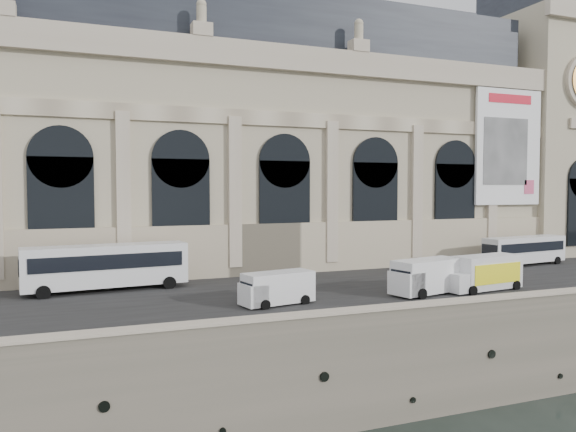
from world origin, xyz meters
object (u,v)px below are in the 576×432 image
Objects in this scene: box_truck at (483,273)px; van_c at (424,277)px; bus_left at (106,265)px; van_b at (274,289)px; bus_right at (524,250)px.

van_c is at bearing 177.44° from box_truck.
bus_left is 1.97× the size of van_c.
van_b is 0.85× the size of van_c.
van_b is at bearing 177.31° from box_truck.
van_c is at bearing -153.24° from bus_right.
bus_right is 1.47× the size of box_truck.
bus_right is 33.50m from van_b.
van_c is 5.53m from box_truck.
box_truck is at bearing -144.38° from bus_right.
van_b is at bearing -43.06° from bus_left.
bus_left is 1.77× the size of box_truck.
bus_left is 1.20× the size of bus_right.
box_truck is at bearing -2.69° from van_b.
van_c reaches higher than van_b.
van_b is 12.33m from van_c.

